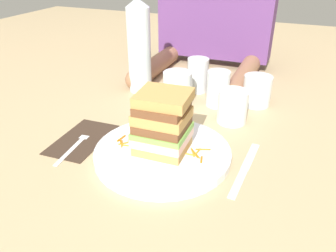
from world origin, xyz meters
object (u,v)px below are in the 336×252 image
at_px(sandwich, 163,123).
at_px(water_bottle, 139,45).
at_px(fork, 77,143).
at_px(empty_tumbler_1, 218,89).
at_px(empty_tumbler_2, 177,88).
at_px(knife, 244,170).
at_px(empty_tumbler_0, 257,91).
at_px(juice_glass, 232,108).
at_px(napkin_dark, 82,139).
at_px(main_plate, 163,153).
at_px(empty_tumbler_3, 198,75).

bearing_deg(sandwich, water_bottle, 123.34).
bearing_deg(fork, water_bottle, 91.49).
height_order(sandwich, empty_tumbler_1, sandwich).
relative_size(water_bottle, empty_tumbler_2, 3.37).
bearing_deg(water_bottle, knife, -38.48).
relative_size(empty_tumbler_0, empty_tumbler_2, 0.90).
bearing_deg(juice_glass, napkin_dark, -143.81).
distance_m(sandwich, empty_tumbler_2, 0.27).
xyz_separation_m(knife, water_bottle, (-0.37, 0.30, 0.14)).
xyz_separation_m(main_plate, empty_tumbler_0, (0.14, 0.34, 0.03)).
relative_size(water_bottle, empty_tumbler_1, 3.18).
height_order(sandwich, empty_tumbler_0, sandwich).
bearing_deg(main_plate, napkin_dark, -178.76).
height_order(empty_tumbler_1, empty_tumbler_2, empty_tumbler_1).
bearing_deg(fork, empty_tumbler_1, 53.93).
height_order(empty_tumbler_0, empty_tumbler_3, empty_tumbler_3).
xyz_separation_m(knife, juice_glass, (-0.07, 0.20, 0.04)).
height_order(knife, water_bottle, water_bottle).
relative_size(water_bottle, empty_tumbler_0, 3.74).
relative_size(juice_glass, empty_tumbler_3, 0.82).
height_order(main_plate, napkin_dark, main_plate).
bearing_deg(water_bottle, sandwich, -56.66).
height_order(main_plate, empty_tumbler_0, empty_tumbler_0).
xyz_separation_m(main_plate, empty_tumbler_3, (-0.04, 0.37, 0.04)).
bearing_deg(sandwich, empty_tumbler_0, 67.92).
relative_size(main_plate, knife, 1.41).
relative_size(empty_tumbler_2, empty_tumbler_3, 0.92).
distance_m(empty_tumbler_0, empty_tumbler_2, 0.22).
height_order(water_bottle, empty_tumbler_3, water_bottle).
bearing_deg(juice_glass, water_bottle, 161.73).
bearing_deg(main_plate, knife, 5.34).
bearing_deg(empty_tumbler_3, water_bottle, -158.72).
bearing_deg(napkin_dark, water_bottle, 91.19).
relative_size(napkin_dark, empty_tumbler_3, 1.72).
height_order(fork, empty_tumbler_3, empty_tumbler_3).
distance_m(fork, empty_tumbler_2, 0.32).
bearing_deg(sandwich, knife, 5.10).
bearing_deg(napkin_dark, empty_tumbler_2, 63.78).
xyz_separation_m(juice_glass, water_bottle, (-0.30, 0.10, 0.10)).
bearing_deg(empty_tumbler_2, empty_tumbler_1, 17.33).
distance_m(empty_tumbler_0, empty_tumbler_1, 0.11).
bearing_deg(empty_tumbler_3, empty_tumbler_1, -43.78).
height_order(main_plate, water_bottle, water_bottle).
xyz_separation_m(knife, empty_tumbler_2, (-0.23, 0.25, 0.04)).
relative_size(empty_tumbler_1, empty_tumbler_3, 0.97).
xyz_separation_m(fork, empty_tumbler_1, (0.23, 0.32, 0.04)).
bearing_deg(empty_tumbler_0, fork, -132.33).
height_order(main_plate, juice_glass, juice_glass).
height_order(sandwich, water_bottle, water_bottle).
distance_m(main_plate, juice_glass, 0.23).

